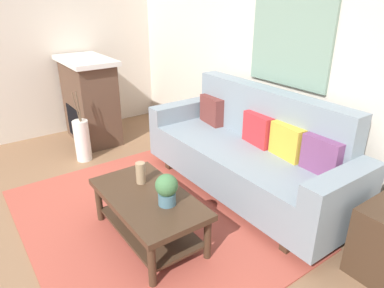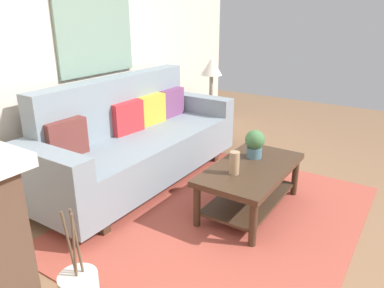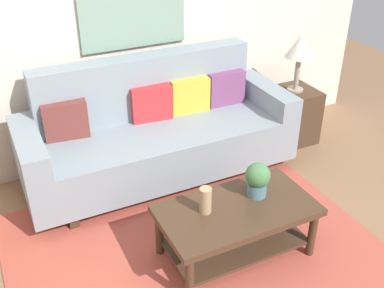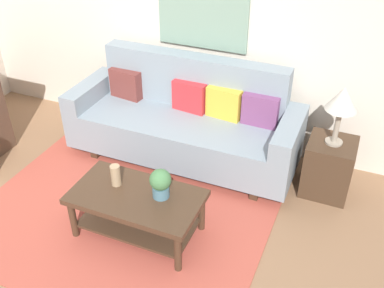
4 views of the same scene
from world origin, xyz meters
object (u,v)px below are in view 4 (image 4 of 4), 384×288
Objects in this scene: throw_pillow_crimson at (190,96)px; throw_pillow_plum at (260,110)px; coffee_table at (137,205)px; side_table at (328,167)px; couch at (185,123)px; throw_pillow_mustard at (224,103)px; tabletop_vase at (116,175)px; framed_painting at (203,6)px; throw_pillow_maroon at (126,84)px; table_lamp at (342,101)px; potted_plant_tabletop at (160,183)px.

throw_pillow_crimson and throw_pillow_plum have the same top height.
coffee_table is 1.96× the size of side_table.
couch is 4.28× the size of side_table.
throw_pillow_mustard is 0.38m from throw_pillow_plum.
couch is 6.65× the size of throw_pillow_crimson.
tabletop_vase is at bearing -144.23° from side_table.
tabletop_vase reaches higher than coffee_table.
couch reaches higher than side_table.
throw_pillow_maroon is at bearing -155.78° from framed_painting.
table_lamp is at bearing 35.77° from tabletop_vase.
couch is 1.23m from coffee_table.
throw_pillow_crimson reaches higher than coffee_table.
couch is 6.65× the size of throw_pillow_plum.
throw_pillow_maroon is 1.52m from throw_pillow_plum.
throw_pillow_mustard is 1.29m from potted_plant_tabletop.
table_lamp is at bearing -2.97° from throw_pillow_maroon.
throw_pillow_mustard is 0.98m from framed_painting.
framed_painting reaches higher than throw_pillow_plum.
coffee_table is at bearing -86.91° from framed_painting.
coffee_table is at bearing -138.85° from side_table.
tabletop_vase is 0.34× the size of side_table.
table_lamp is (2.26, -0.12, 0.31)m from throw_pillow_maroon.
throw_pillow_crimson is 0.37× the size of framed_painting.
throw_pillow_crimson is at bearing 90.00° from couch.
framed_painting is (0.00, 0.34, 0.84)m from throw_pillow_crimson.
table_lamp is at bearing -17.01° from framed_painting.
coffee_table is at bearing -161.75° from potted_plant_tabletop.
throw_pillow_mustard reaches higher than tabletop_vase.
framed_painting is at bearing 138.03° from throw_pillow_mustard.
coffee_table is (-0.67, -1.35, -0.37)m from throw_pillow_plum.
throw_pillow_mustard reaches higher than coffee_table.
throw_pillow_crimson is 0.33× the size of coffee_table.
potted_plant_tabletop is 0.27× the size of framed_painting.
throw_pillow_maroon is 0.37× the size of framed_painting.
side_table is (1.12, -0.12, -0.40)m from throw_pillow_mustard.
throw_pillow_crimson is (0.76, 0.00, 0.00)m from throw_pillow_maroon.
side_table is at bearing -90.00° from table_lamp.
throw_pillow_maroon is 2.29m from side_table.
throw_pillow_maroon reaches higher than tabletop_vase.
throw_pillow_crimson is 1.86× the size of tabletop_vase.
throw_pillow_plum is at bearing 55.46° from tabletop_vase.
throw_pillow_maroon is at bearing 177.03° from side_table.
table_lamp is 0.59× the size of framed_painting.
potted_plant_tabletop is 1.73m from table_lamp.
couch is 0.81m from throw_pillow_plum.
throw_pillow_plum is 1.37m from potted_plant_tabletop.
table_lamp is (1.50, 0.01, 0.56)m from couch.
couch is 1.51m from side_table.
tabletop_vase is at bearing -178.92° from potted_plant_tabletop.
potted_plant_tabletop reaches higher than tabletop_vase.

